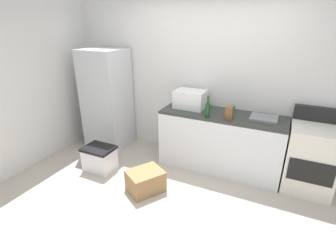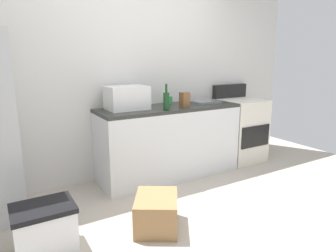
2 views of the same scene
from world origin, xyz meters
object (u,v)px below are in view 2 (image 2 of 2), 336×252
(wine_bottle, at_px, (166,101))
(cardboard_box_medium, at_px, (157,212))
(coffee_mug, at_px, (169,100))
(knife_block, at_px, (185,100))
(stove_oven, at_px, (240,129))
(storage_bin, at_px, (45,228))
(microwave, at_px, (127,98))

(wine_bottle, relative_size, cardboard_box_medium, 0.66)
(coffee_mug, distance_m, knife_block, 0.32)
(stove_oven, distance_m, coffee_mug, 1.23)
(coffee_mug, xyz_separation_m, cardboard_box_medium, (-0.84, -1.17, -0.80))
(knife_block, relative_size, cardboard_box_medium, 0.40)
(wine_bottle, relative_size, storage_bin, 0.65)
(stove_oven, bearing_deg, cardboard_box_medium, -152.67)
(coffee_mug, xyz_separation_m, storage_bin, (-1.74, -1.01, -0.76))
(stove_oven, height_order, wine_bottle, wine_bottle)
(knife_block, xyz_separation_m, cardboard_box_medium, (-0.86, -0.85, -0.84))
(wine_bottle, height_order, knife_block, wine_bottle)
(stove_oven, distance_m, microwave, 1.84)
(coffee_mug, bearing_deg, stove_oven, -7.96)
(microwave, xyz_separation_m, coffee_mug, (0.63, 0.09, -0.09))
(storage_bin, bearing_deg, wine_bottle, 23.35)
(knife_block, height_order, cardboard_box_medium, knife_block)
(coffee_mug, height_order, cardboard_box_medium, coffee_mug)
(microwave, height_order, knife_block, microwave)
(coffee_mug, relative_size, cardboard_box_medium, 0.22)
(stove_oven, xyz_separation_m, wine_bottle, (-1.39, -0.22, 0.54))
(microwave, bearing_deg, storage_bin, -140.41)
(knife_block, height_order, storage_bin, knife_block)
(wine_bottle, bearing_deg, coffee_mug, 54.71)
(coffee_mug, relative_size, knife_block, 0.56)
(microwave, relative_size, cardboard_box_medium, 1.01)
(coffee_mug, relative_size, storage_bin, 0.22)
(microwave, distance_m, cardboard_box_medium, 1.41)
(microwave, bearing_deg, stove_oven, -2.03)
(wine_bottle, relative_size, knife_block, 1.67)
(microwave, bearing_deg, wine_bottle, -37.56)
(cardboard_box_medium, height_order, storage_bin, storage_bin)
(stove_oven, distance_m, wine_bottle, 1.51)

